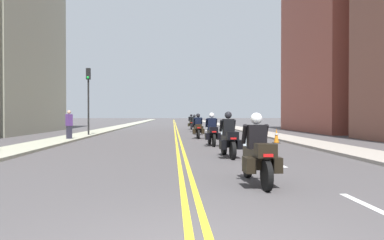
{
  "coord_description": "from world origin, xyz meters",
  "views": [
    {
      "loc": [
        -0.33,
        -3.77,
        1.53
      ],
      "look_at": [
        1.07,
        22.94,
        1.17
      ],
      "focal_mm": 34.6,
      "sensor_mm": 36.0,
      "label": 1
    }
  ],
  "objects_px": {
    "motorcycle_4": "(198,126)",
    "traffic_cone_1": "(255,134)",
    "motorcycle_0": "(258,155)",
    "motorcycle_2": "(212,132)",
    "traffic_light_near": "(88,90)",
    "motorcycle_5": "(194,124)",
    "traffic_cone_0": "(276,136)",
    "motorcycle_3": "(198,128)",
    "motorcycle_1": "(229,139)",
    "motorcycle_6": "(191,123)",
    "pedestrian_0": "(69,125)"
  },
  "relations": [
    {
      "from": "motorcycle_4",
      "to": "traffic_cone_1",
      "type": "height_order",
      "value": "motorcycle_4"
    },
    {
      "from": "motorcycle_0",
      "to": "motorcycle_2",
      "type": "xyz_separation_m",
      "value": [
        0.09,
        10.33,
        0.01
      ]
    },
    {
      "from": "motorcycle_0",
      "to": "traffic_light_near",
      "type": "xyz_separation_m",
      "value": [
        -7.85,
        18.66,
        2.68
      ]
    },
    {
      "from": "motorcycle_5",
      "to": "traffic_light_near",
      "type": "distance_m",
      "value": 11.22
    },
    {
      "from": "traffic_cone_0",
      "to": "motorcycle_4",
      "type": "bearing_deg",
      "value": 111.66
    },
    {
      "from": "motorcycle_3",
      "to": "traffic_cone_1",
      "type": "distance_m",
      "value": 3.75
    },
    {
      "from": "motorcycle_4",
      "to": "traffic_cone_0",
      "type": "xyz_separation_m",
      "value": [
        3.62,
        -9.1,
        -0.26
      ]
    },
    {
      "from": "motorcycle_1",
      "to": "motorcycle_4",
      "type": "xyz_separation_m",
      "value": [
        -0.0,
        15.67,
        -0.01
      ]
    },
    {
      "from": "motorcycle_0",
      "to": "motorcycle_4",
      "type": "relative_size",
      "value": 1.03
    },
    {
      "from": "motorcycle_0",
      "to": "traffic_cone_0",
      "type": "bearing_deg",
      "value": 70.25
    },
    {
      "from": "traffic_cone_1",
      "to": "motorcycle_5",
      "type": "bearing_deg",
      "value": 104.95
    },
    {
      "from": "motorcycle_6",
      "to": "traffic_cone_0",
      "type": "height_order",
      "value": "motorcycle_6"
    },
    {
      "from": "motorcycle_2",
      "to": "motorcycle_5",
      "type": "relative_size",
      "value": 1.01
    },
    {
      "from": "traffic_cone_1",
      "to": "pedestrian_0",
      "type": "bearing_deg",
      "value": -179.03
    },
    {
      "from": "motorcycle_4",
      "to": "traffic_light_near",
      "type": "distance_m",
      "value": 8.74
    },
    {
      "from": "traffic_cone_1",
      "to": "traffic_light_near",
      "type": "xyz_separation_m",
      "value": [
        -11.06,
        4.09,
        2.95
      ]
    },
    {
      "from": "motorcycle_4",
      "to": "motorcycle_6",
      "type": "relative_size",
      "value": 0.96
    },
    {
      "from": "motorcycle_5",
      "to": "motorcycle_6",
      "type": "height_order",
      "value": "motorcycle_6"
    },
    {
      "from": "motorcycle_3",
      "to": "motorcycle_6",
      "type": "relative_size",
      "value": 0.91
    },
    {
      "from": "motorcycle_4",
      "to": "pedestrian_0",
      "type": "bearing_deg",
      "value": -138.11
    },
    {
      "from": "traffic_cone_1",
      "to": "traffic_light_near",
      "type": "height_order",
      "value": "traffic_light_near"
    },
    {
      "from": "motorcycle_3",
      "to": "traffic_cone_0",
      "type": "relative_size",
      "value": 2.67
    },
    {
      "from": "motorcycle_0",
      "to": "motorcycle_5",
      "type": "height_order",
      "value": "motorcycle_0"
    },
    {
      "from": "motorcycle_1",
      "to": "motorcycle_2",
      "type": "distance_m",
      "value": 5.1
    },
    {
      "from": "traffic_cone_0",
      "to": "traffic_light_near",
      "type": "xyz_separation_m",
      "value": [
        -11.62,
        6.85,
        2.94
      ]
    },
    {
      "from": "motorcycle_2",
      "to": "traffic_light_near",
      "type": "distance_m",
      "value": 11.81
    },
    {
      "from": "motorcycle_1",
      "to": "motorcycle_2",
      "type": "relative_size",
      "value": 1.03
    },
    {
      "from": "motorcycle_2",
      "to": "traffic_cone_0",
      "type": "height_order",
      "value": "motorcycle_2"
    },
    {
      "from": "motorcycle_6",
      "to": "traffic_light_near",
      "type": "height_order",
      "value": "traffic_light_near"
    },
    {
      "from": "motorcycle_1",
      "to": "motorcycle_5",
      "type": "height_order",
      "value": "motorcycle_1"
    },
    {
      "from": "motorcycle_6",
      "to": "motorcycle_3",
      "type": "bearing_deg",
      "value": -90.42
    },
    {
      "from": "traffic_cone_0",
      "to": "motorcycle_6",
      "type": "bearing_deg",
      "value": 100.8
    },
    {
      "from": "traffic_cone_0",
      "to": "motorcycle_2",
      "type": "bearing_deg",
      "value": -158.19
    },
    {
      "from": "motorcycle_5",
      "to": "pedestrian_0",
      "type": "height_order",
      "value": "pedestrian_0"
    },
    {
      "from": "motorcycle_0",
      "to": "traffic_cone_0",
      "type": "xyz_separation_m",
      "value": [
        3.77,
        11.8,
        -0.27
      ]
    },
    {
      "from": "motorcycle_5",
      "to": "pedestrian_0",
      "type": "relative_size",
      "value": 1.16
    },
    {
      "from": "motorcycle_3",
      "to": "traffic_cone_1",
      "type": "bearing_deg",
      "value": -23.65
    },
    {
      "from": "motorcycle_6",
      "to": "traffic_cone_1",
      "type": "height_order",
      "value": "motorcycle_6"
    },
    {
      "from": "motorcycle_0",
      "to": "traffic_cone_1",
      "type": "height_order",
      "value": "motorcycle_0"
    },
    {
      "from": "motorcycle_3",
      "to": "pedestrian_0",
      "type": "height_order",
      "value": "pedestrian_0"
    },
    {
      "from": "motorcycle_3",
      "to": "motorcycle_1",
      "type": "bearing_deg",
      "value": -87.42
    },
    {
      "from": "motorcycle_2",
      "to": "traffic_light_near",
      "type": "relative_size",
      "value": 0.44
    },
    {
      "from": "motorcycle_1",
      "to": "motorcycle_3",
      "type": "relative_size",
      "value": 1.06
    },
    {
      "from": "motorcycle_1",
      "to": "pedestrian_0",
      "type": "relative_size",
      "value": 1.22
    },
    {
      "from": "motorcycle_3",
      "to": "motorcycle_4",
      "type": "relative_size",
      "value": 0.95
    },
    {
      "from": "motorcycle_1",
      "to": "traffic_cone_1",
      "type": "distance_m",
      "value": 9.82
    },
    {
      "from": "traffic_cone_0",
      "to": "pedestrian_0",
      "type": "xyz_separation_m",
      "value": [
        -11.8,
        2.57,
        0.55
      ]
    },
    {
      "from": "motorcycle_5",
      "to": "traffic_cone_0",
      "type": "relative_size",
      "value": 2.7
    },
    {
      "from": "traffic_light_near",
      "to": "motorcycle_5",
      "type": "bearing_deg",
      "value": 42.85
    },
    {
      "from": "motorcycle_1",
      "to": "motorcycle_5",
      "type": "xyz_separation_m",
      "value": [
        -0.02,
        20.83,
        -0.0
      ]
    }
  ]
}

